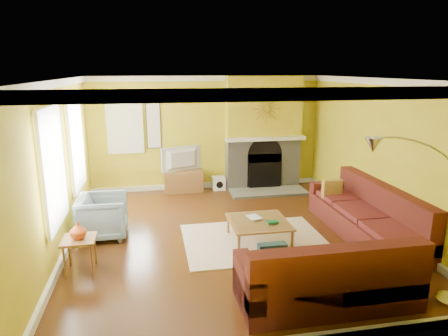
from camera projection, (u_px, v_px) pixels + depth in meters
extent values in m
cube|color=#5E3113|center=(231.00, 236.00, 7.05)|extent=(5.50, 6.00, 0.02)
cube|color=white|center=(232.00, 78.00, 6.39)|extent=(5.50, 6.00, 0.02)
cube|color=gold|center=(207.00, 133.00, 9.60)|extent=(5.50, 0.02, 2.70)
cube|color=gold|center=(294.00, 230.00, 3.85)|extent=(5.50, 0.02, 2.70)
cube|color=gold|center=(59.00, 168.00, 6.24)|extent=(0.02, 6.00, 2.70)
cube|color=gold|center=(381.00, 155.00, 7.21)|extent=(0.02, 6.00, 2.70)
cube|color=white|center=(75.00, 144.00, 7.45)|extent=(0.06, 1.22, 1.72)
cube|color=white|center=(52.00, 168.00, 5.63)|extent=(0.06, 1.22, 1.72)
cube|color=white|center=(125.00, 127.00, 9.16)|extent=(0.82, 0.06, 1.22)
cube|color=white|center=(154.00, 124.00, 9.28)|extent=(0.34, 0.04, 1.14)
cube|color=white|center=(266.00, 139.00, 9.43)|extent=(1.92, 0.22, 0.08)
cube|color=gray|center=(268.00, 192.00, 9.43)|extent=(1.80, 0.70, 0.06)
cube|color=beige|center=(255.00, 240.00, 6.83)|extent=(2.40, 1.80, 0.02)
cube|color=olive|center=(184.00, 181.00, 9.51)|extent=(0.91, 0.41, 0.50)
imported|color=black|center=(183.00, 159.00, 9.38)|extent=(0.99, 0.47, 0.58)
cube|color=white|center=(219.00, 183.00, 9.71)|extent=(0.31, 0.31, 0.31)
imported|color=#798F9F|center=(103.00, 216.00, 6.91)|extent=(0.83, 0.80, 0.75)
imported|color=#D9531F|center=(78.00, 230.00, 5.66)|extent=(0.24, 0.24, 0.25)
imported|color=white|center=(249.00, 218.00, 6.76)|extent=(0.26, 0.31, 0.03)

